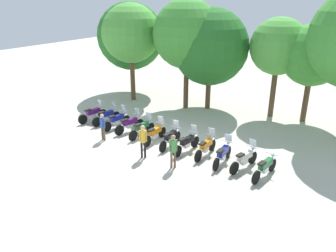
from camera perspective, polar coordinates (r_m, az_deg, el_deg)
The scene contains 22 objects.
ground_plane at distance 18.48m, azimuth -0.82°, elevation -3.08°, with size 80.00×80.00×0.00m, color #BCB7A8.
motorcycle_0 at distance 22.20m, azimuth -12.96°, elevation 2.13°, with size 0.75×2.17×1.37m.
motorcycle_1 at distance 21.58m, azimuth -10.67°, elevation 1.74°, with size 0.73×2.17×1.37m.
motorcycle_2 at distance 20.73m, azimuth -8.91°, elevation 1.02°, with size 0.69×2.18×1.37m.
motorcycle_3 at distance 20.03m, azimuth -6.67°, elevation 0.40°, with size 0.79×2.15×1.37m.
motorcycle_4 at distance 19.28m, azimuth -4.53°, elevation -0.39°, with size 0.62×2.19×1.37m.
motorcycle_5 at distance 18.54m, azimuth -2.25°, elevation -1.27°, with size 0.62×2.19×1.37m.
motorcycle_6 at distance 17.93m, azimuth 0.43°, elevation -2.08°, with size 0.62×2.19×1.37m.
motorcycle_7 at distance 17.36m, azimuth 3.33°, elevation -2.94°, with size 0.68×2.18×1.37m.
motorcycle_8 at distance 17.00m, azimuth 6.64°, elevation -3.62°, with size 0.62×2.19×1.37m.
motorcycle_9 at distance 16.35m, azimuth 9.55°, elevation -4.85°, with size 0.62×2.19×1.37m.
motorcycle_10 at distance 16.10m, azimuth 13.23°, elevation -5.61°, with size 0.80×2.15×1.37m.
motorcycle_11 at distance 15.62m, azimuth 16.60°, elevation -6.92°, with size 0.73×2.17×0.99m.
person_0 at distance 16.52m, azimuth -4.39°, elevation -2.24°, with size 0.38×0.33×1.79m.
person_1 at distance 18.94m, azimuth -11.36°, elevation 0.15°, with size 0.41×0.24×1.60m.
person_2 at distance 15.53m, azimuth 0.92°, elevation -3.98°, with size 0.34×0.34×1.73m.
tree_0 at distance 27.78m, azimuth -6.53°, elevation 15.32°, with size 5.44×5.44×7.45m.
tree_1 at distance 25.52m, azimuth -6.50°, elevation 15.77°, with size 4.41×4.41×7.39m.
tree_2 at distance 23.40m, azimuth 3.36°, elevation 15.70°, with size 4.78×4.78×7.71m.
tree_3 at distance 23.50m, azimuth 7.39°, elevation 13.55°, with size 5.34×5.34×7.16m.
tree_4 at distance 22.72m, azimuth 18.75°, elevation 12.98°, with size 3.69×3.69×6.60m.
tree_5 at distance 22.54m, azimuth 24.02°, elevation 11.20°, with size 3.86×3.86×6.29m.
Camera 1 is at (9.08, -14.10, 7.75)m, focal length 34.86 mm.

